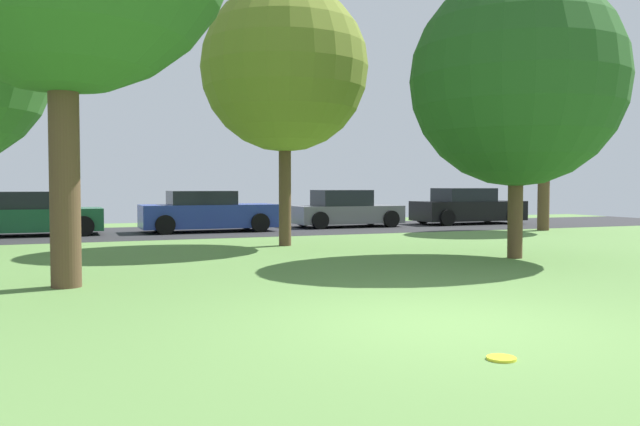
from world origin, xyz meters
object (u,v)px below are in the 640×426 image
(parked_car_green, at_px, (34,215))
(parked_car_black, at_px, (467,207))
(frisbee_disc, at_px, (501,358))
(birch_tree_lone, at_px, (285,68))
(oak_tree_left, at_px, (517,80))
(parked_car_grey, at_px, (345,210))
(parked_car_blue, at_px, (207,213))
(maple_tree_near, at_px, (545,107))

(parked_car_green, bearing_deg, parked_car_black, 0.92)
(frisbee_disc, distance_m, parked_car_green, 18.20)
(birch_tree_lone, height_order, parked_car_green, birch_tree_lone)
(parked_car_green, bearing_deg, oak_tree_left, -47.07)
(parked_car_green, xyz_separation_m, parked_car_grey, (10.92, 0.34, 0.00))
(frisbee_disc, height_order, parked_car_blue, parked_car_blue)
(oak_tree_left, bearing_deg, parked_car_blue, 113.54)
(oak_tree_left, bearing_deg, frisbee_disc, -128.97)
(parked_car_blue, height_order, parked_car_grey, parked_car_grey)
(parked_car_blue, bearing_deg, parked_car_black, 2.76)
(parked_car_blue, bearing_deg, parked_car_green, 177.22)
(maple_tree_near, distance_m, parked_car_blue, 12.36)
(birch_tree_lone, height_order, maple_tree_near, birch_tree_lone)
(parked_car_green, bearing_deg, parked_car_grey, 1.78)
(parked_car_blue, height_order, parked_car_black, parked_car_black)
(frisbee_disc, xyz_separation_m, parked_car_grey, (6.36, 17.95, 0.63))
(birch_tree_lone, height_order, parked_car_grey, birch_tree_lone)
(birch_tree_lone, xyz_separation_m, parked_car_black, (10.07, 6.43, -3.97))
(oak_tree_left, height_order, parked_car_grey, oak_tree_left)
(oak_tree_left, height_order, parked_car_green, oak_tree_left)
(maple_tree_near, bearing_deg, parked_car_blue, 161.64)
(parked_car_green, height_order, parked_car_blue, parked_car_blue)
(parked_car_blue, distance_m, parked_car_grey, 5.48)
(oak_tree_left, height_order, parked_car_blue, oak_tree_left)
(parked_car_green, bearing_deg, frisbee_disc, -75.49)
(maple_tree_near, xyz_separation_m, frisbee_disc, (-12.10, -13.63, -4.33))
(maple_tree_near, distance_m, parked_car_grey, 8.08)
(maple_tree_near, bearing_deg, oak_tree_left, -134.02)
(frisbee_disc, bearing_deg, parked_car_black, 56.51)
(oak_tree_left, xyz_separation_m, parked_car_grey, (0.86, 11.15, -3.23))
(oak_tree_left, xyz_separation_m, parked_car_green, (-10.06, 10.81, -3.23))
(frisbee_disc, height_order, parked_car_black, parked_car_black)
(frisbee_disc, xyz_separation_m, parked_car_blue, (0.91, 17.35, 0.64))
(maple_tree_near, bearing_deg, parked_car_black, 93.74)
(maple_tree_near, height_order, parked_car_blue, maple_tree_near)
(birch_tree_lone, bearing_deg, maple_tree_near, 11.92)
(parked_car_black, bearing_deg, oak_tree_left, -119.73)
(parked_car_blue, relative_size, parked_car_black, 0.99)
(oak_tree_left, height_order, frisbee_disc, oak_tree_left)
(parked_car_green, distance_m, parked_car_grey, 10.92)
(parked_car_blue, xyz_separation_m, parked_car_black, (10.92, 0.53, 0.02))
(parked_car_green, relative_size, parked_car_grey, 0.98)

